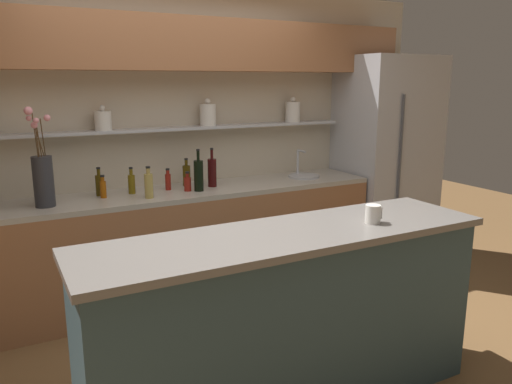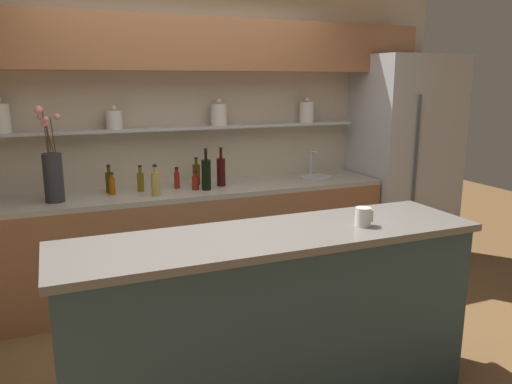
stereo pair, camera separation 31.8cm
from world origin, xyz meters
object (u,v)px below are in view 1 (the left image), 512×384
Objects in this scene: flower_vase at (43,177)px; bottle_oil_6 at (99,184)px; bottle_wine_4 at (199,175)px; bottle_wine_8 at (212,172)px; refrigerator at (386,160)px; bottle_sauce_5 at (168,181)px; bottle_sauce_2 at (103,188)px; coffee_mug at (373,214)px; bottle_sauce_0 at (188,183)px; bottle_spirit_1 at (149,185)px; bottle_oil_3 at (132,183)px; sink_fixture at (303,175)px; bottle_oil_7 at (187,175)px.

flower_vase is 3.15× the size of bottle_oil_6.
bottle_wine_4 is 0.20m from bottle_wine_8.
refrigerator is 2.26m from bottle_sauce_5.
bottle_oil_6 is (-0.54, 0.05, 0.01)m from bottle_sauce_5.
flower_vase reaches higher than bottle_wine_4.
bottle_wine_4 reaches higher than bottle_sauce_2.
refrigerator is 19.13× the size of coffee_mug.
bottle_spirit_1 is at bearing -164.83° from bottle_sauce_0.
refrigerator is 8.26× the size of bottle_spirit_1.
refrigerator reaches higher than bottle_oil_3.
sink_fixture is at bearing -1.98° from bottle_oil_3.
refrigerator is 9.52× the size of bottle_oil_3.
bottle_wine_8 is (1.33, 0.08, -0.09)m from flower_vase.
bottle_spirit_1 is 1.38× the size of bottle_sauce_2.
bottle_spirit_1 is 1.81m from coffee_mug.
refrigerator is 11.44× the size of bottle_sauce_2.
bottle_oil_6 is at bearing 174.72° from bottle_sauce_5.
bottle_sauce_0 is (-1.17, -0.06, 0.04)m from sink_fixture.
flower_vase is 0.68m from bottle_oil_3.
sink_fixture is (2.25, 0.07, -0.19)m from flower_vase.
bottle_oil_3 is at bearing 176.06° from bottle_wine_8.
bottle_oil_3 is 0.65× the size of bottle_wine_8.
bottle_sauce_0 is 0.66m from bottle_sauce_2.
refrigerator is 11.33× the size of bottle_sauce_5.
refrigerator reaches higher than bottle_sauce_0.
bottle_oil_6 is at bearing 168.75° from bottle_oil_3.
bottle_sauce_5 is at bearing 173.25° from bottle_wine_8.
bottle_sauce_5 is (-1.30, 0.05, 0.05)m from sink_fixture.
refrigerator is at bearing 0.36° from flower_vase.
refrigerator is 2.07m from bottle_oil_7.
bottle_sauce_0 is 0.47× the size of bottle_wine_4.
sink_fixture is 1.10m from bottle_wine_4.
flower_vase is 1.18m from bottle_oil_7.
bottle_wine_4 is at bearing -174.56° from sink_fixture.
bottle_wine_8 reaches higher than bottle_sauce_5.
bottle_wine_4 is (0.43, 0.05, 0.03)m from bottle_spirit_1.
coffee_mug is (-0.69, -1.77, 0.13)m from sink_fixture.
refrigerator is 9.02× the size of bottle_oil_6.
sink_fixture is at bearing -7.29° from bottle_oil_7.
bottle_oil_7 is at bearing 24.28° from bottle_sauce_5.
sink_fixture is 1.30m from bottle_sauce_5.
bottle_sauce_0 is 0.68× the size of bottle_oil_7.
refrigerator is 7.06× the size of sink_fixture.
bottle_wine_4 is 1.53× the size of bottle_oil_6.
refrigerator is 2.38m from coffee_mug.
bottle_wine_8 is 1.79m from coffee_mug.
refrigerator reaches higher than bottle_oil_6.
bottle_sauce_5 is 1.92m from coffee_mug.
bottle_sauce_5 is (0.53, 0.04, 0.00)m from bottle_sauce_2.
bottle_oil_6 is (-2.79, 0.15, -0.01)m from refrigerator.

